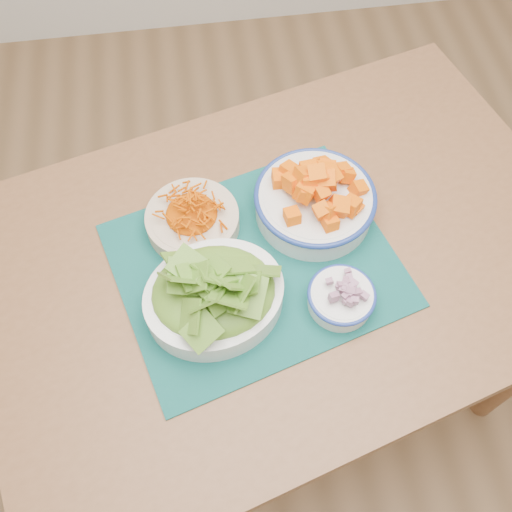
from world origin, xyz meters
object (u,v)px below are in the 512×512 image
at_px(lettuce_bowl, 214,292).
at_px(onion_bowl, 341,296).
at_px(placemat, 256,265).
at_px(carrot_bowl, 192,218).
at_px(table, 283,277).
at_px(squash_bowl, 315,196).

distance_m(lettuce_bowl, onion_bowl, 0.22).
bearing_deg(placemat, lettuce_bowl, -154.81).
bearing_deg(carrot_bowl, lettuce_bowl, -82.30).
bearing_deg(lettuce_bowl, carrot_bowl, 82.63).
height_order(carrot_bowl, onion_bowl, carrot_bowl).
height_order(placemat, lettuce_bowl, lettuce_bowl).
xyz_separation_m(placemat, lettuce_bowl, (-0.08, -0.07, 0.05)).
relative_size(placemat, onion_bowl, 3.54).
xyz_separation_m(table, lettuce_bowl, (-0.14, -0.09, 0.16)).
bearing_deg(table, lettuce_bowl, -162.21).
height_order(table, squash_bowl, squash_bowl).
xyz_separation_m(table, squash_bowl, (0.07, 0.08, 0.16)).
height_order(placemat, squash_bowl, squash_bowl).
relative_size(table, squash_bowl, 4.39).
xyz_separation_m(table, carrot_bowl, (-0.17, 0.08, 0.14)).
distance_m(placemat, squash_bowl, 0.17).
xyz_separation_m(table, onion_bowl, (0.08, -0.12, 0.14)).
xyz_separation_m(lettuce_bowl, onion_bowl, (0.22, -0.03, -0.02)).
bearing_deg(carrot_bowl, squash_bowl, -0.00).
bearing_deg(onion_bowl, placemat, 143.23).
relative_size(table, lettuce_bowl, 4.50).
height_order(table, onion_bowl, onion_bowl).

